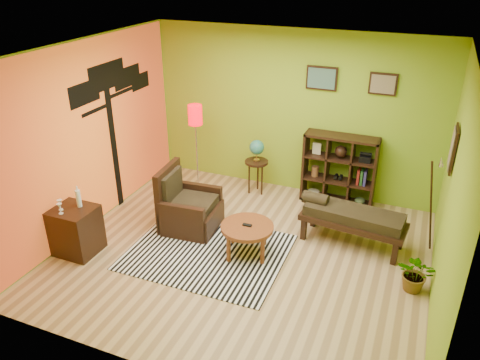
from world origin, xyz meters
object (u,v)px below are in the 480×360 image
at_px(globe_table, 257,153).
at_px(floor_lamp, 196,123).
at_px(potted_plant, 416,277).
at_px(bench, 351,217).
at_px(side_cabinet, 76,230).
at_px(cube_shelf, 340,170).
at_px(coffee_table, 247,229).
at_px(armchair, 188,210).

bearing_deg(globe_table, floor_lamp, -155.46).
bearing_deg(potted_plant, bench, 142.29).
relative_size(side_cabinet, cube_shelf, 0.84).
bearing_deg(globe_table, side_cabinet, -122.65).
bearing_deg(potted_plant, cube_shelf, 125.49).
distance_m(coffee_table, cube_shelf, 2.19).
height_order(cube_shelf, potted_plant, cube_shelf).
xyz_separation_m(globe_table, cube_shelf, (1.40, 0.20, -0.15)).
distance_m(floor_lamp, globe_table, 1.17).
xyz_separation_m(side_cabinet, bench, (3.52, 1.67, 0.09)).
relative_size(armchair, potted_plant, 1.94).
height_order(side_cabinet, bench, side_cabinet).
xyz_separation_m(coffee_table, cube_shelf, (0.87, 2.00, 0.21)).
relative_size(coffee_table, bench, 0.48).
xyz_separation_m(cube_shelf, bench, (0.41, -1.19, -0.16)).
xyz_separation_m(floor_lamp, globe_table, (0.93, 0.43, -0.56)).
distance_m(floor_lamp, bench, 2.94).
relative_size(side_cabinet, floor_lamp, 0.62).
height_order(floor_lamp, bench, floor_lamp).
relative_size(armchair, floor_lamp, 0.61).
relative_size(floor_lamp, globe_table, 1.64).
relative_size(coffee_table, globe_table, 0.75).
bearing_deg(side_cabinet, cube_shelf, 42.61).
distance_m(bench, potted_plant, 1.26).
distance_m(armchair, cube_shelf, 2.61).
bearing_deg(side_cabinet, armchair, 46.19).
bearing_deg(side_cabinet, bench, 25.41).
xyz_separation_m(floor_lamp, bench, (2.75, -0.57, -0.87)).
bearing_deg(potted_plant, floor_lamp, 160.46).
bearing_deg(floor_lamp, potted_plant, -19.54).
bearing_deg(cube_shelf, side_cabinet, -137.39).
height_order(floor_lamp, globe_table, floor_lamp).
distance_m(cube_shelf, bench, 1.27).
xyz_separation_m(cube_shelf, potted_plant, (1.39, -1.94, -0.40)).
height_order(coffee_table, bench, bench).
height_order(coffee_table, globe_table, globe_table).
xyz_separation_m(side_cabinet, cube_shelf, (3.11, 2.86, 0.25)).
distance_m(globe_table, cube_shelf, 1.43).
xyz_separation_m(coffee_table, armchair, (-1.11, 0.32, -0.09)).
height_order(coffee_table, floor_lamp, floor_lamp).
distance_m(floor_lamp, potted_plant, 4.10).
distance_m(coffee_table, side_cabinet, 2.41).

